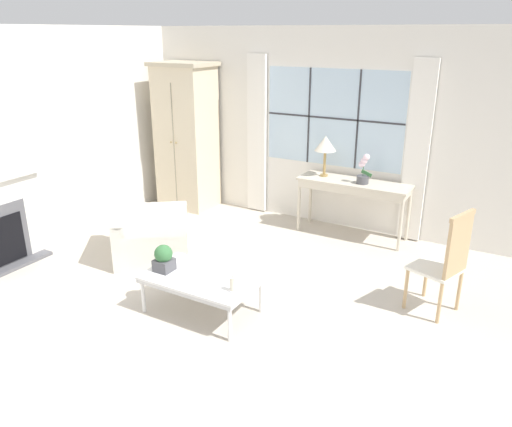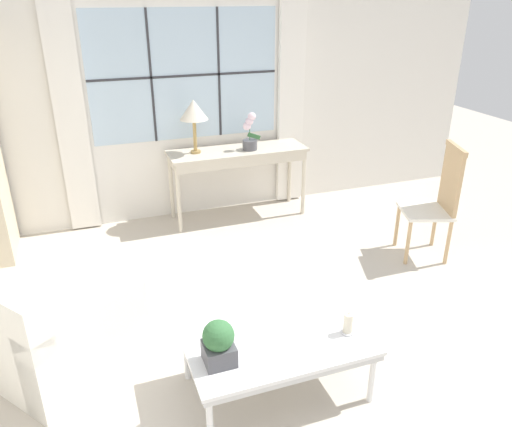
# 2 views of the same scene
# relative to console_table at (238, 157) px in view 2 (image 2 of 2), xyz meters

# --- Properties ---
(ground_plane) EXTENTS (14.00, 14.00, 0.00)m
(ground_plane) POSITION_rel_console_table_xyz_m (-0.47, -2.70, -0.71)
(ground_plane) COLOR #BCB2A3
(wall_back_windowed) EXTENTS (7.20, 0.14, 2.80)m
(wall_back_windowed) POSITION_rel_console_table_xyz_m (-0.47, 0.33, 0.68)
(wall_back_windowed) COLOR silver
(wall_back_windowed) RESTS_ON ground_plane
(console_table) EXTENTS (1.53, 0.48, 0.80)m
(console_table) POSITION_rel_console_table_xyz_m (0.00, 0.00, 0.00)
(console_table) COLOR beige
(console_table) RESTS_ON ground_plane
(table_lamp) EXTENTS (0.30, 0.30, 0.57)m
(table_lamp) POSITION_rel_console_table_xyz_m (-0.46, 0.04, 0.54)
(table_lamp) COLOR #9E7F47
(table_lamp) RESTS_ON console_table
(potted_orchid) EXTENTS (0.20, 0.16, 0.41)m
(potted_orchid) POSITION_rel_console_table_xyz_m (0.13, -0.04, 0.25)
(potted_orchid) COLOR #4C4C51
(potted_orchid) RESTS_ON console_table
(armchair_upholstered) EXTENTS (1.24, 1.24, 0.82)m
(armchair_upholstered) POSITION_rel_console_table_xyz_m (-1.98, -1.96, -0.43)
(armchair_upholstered) COLOR silver
(armchair_upholstered) RESTS_ON ground_plane
(side_chair_wooden) EXTENTS (0.56, 0.56, 1.11)m
(side_chair_wooden) POSITION_rel_console_table_xyz_m (1.50, -1.53, -0.10)
(side_chair_wooden) COLOR white
(side_chair_wooden) RESTS_ON ground_plane
(coffee_table) EXTENTS (1.15, 0.70, 0.41)m
(coffee_table) POSITION_rel_console_table_xyz_m (-0.62, -2.72, -0.34)
(coffee_table) COLOR silver
(coffee_table) RESTS_ON ground_plane
(potted_plant_small) EXTENTS (0.19, 0.19, 0.28)m
(potted_plant_small) POSITION_rel_console_table_xyz_m (-1.03, -2.81, -0.16)
(potted_plant_small) COLOR #4C4C51
(potted_plant_small) RESTS_ON coffee_table
(pillar_candle) EXTENTS (0.08, 0.08, 0.15)m
(pillar_candle) POSITION_rel_console_table_xyz_m (-0.18, -2.82, -0.23)
(pillar_candle) COLOR silver
(pillar_candle) RESTS_ON coffee_table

